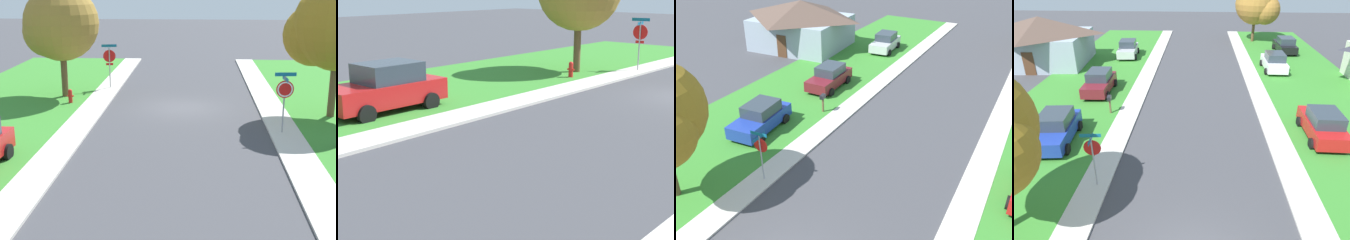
{
  "view_description": "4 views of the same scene",
  "coord_description": "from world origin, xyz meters",
  "views": [
    {
      "loc": [
        -0.78,
        24.93,
        6.56
      ],
      "look_at": [
        0.3,
        7.2,
        1.4
      ],
      "focal_mm": 51.7,
      "sensor_mm": 36.0,
      "label": 1
    },
    {
      "loc": [
        -7.45,
        19.75,
        4.33
      ],
      "look_at": [
        -0.17,
        11.46,
        1.4
      ],
      "focal_mm": 54.05,
      "sensor_mm": 36.0,
      "label": 2
    },
    {
      "loc": [
        6.05,
        -6.32,
        11.43
      ],
      "look_at": [
        -2.92,
        9.53,
        1.4
      ],
      "focal_mm": 39.12,
      "sensor_mm": 36.0,
      "label": 3
    },
    {
      "loc": [
        -0.0,
        -7.0,
        9.33
      ],
      "look_at": [
        -0.87,
        8.57,
        1.4
      ],
      "focal_mm": 33.63,
      "sensor_mm": 36.0,
      "label": 4
    }
  ],
  "objects": [
    {
      "name": "sidewalk_east",
      "position": [
        4.7,
        12.0,
        0.05
      ],
      "size": [
        1.4,
        56.0,
        0.1
      ],
      "primitive_type": "cube",
      "color": "beige",
      "rests_on": "ground"
    },
    {
      "name": "sidewalk_west",
      "position": [
        -4.7,
        12.0,
        0.05
      ],
      "size": [
        1.4,
        56.0,
        0.1
      ],
      "primitive_type": "cube",
      "color": "beige",
      "rests_on": "ground"
    },
    {
      "name": "lawn_west",
      "position": [
        -9.4,
        12.0,
        0.04
      ],
      "size": [
        8.0,
        56.0,
        0.08
      ],
      "primitive_type": "cube",
      "color": "#38842D",
      "rests_on": "ground"
    },
    {
      "name": "stop_sign_far_corner",
      "position": [
        -4.56,
        4.39,
        1.89
      ],
      "size": [
        0.92,
        0.92,
        2.77
      ],
      "color": "#9E9EA3",
      "rests_on": "ground"
    },
    {
      "name": "car_maroon_behind_trees",
      "position": [
        -7.73,
        15.78,
        0.87
      ],
      "size": [
        2.15,
        4.36,
        1.76
      ],
      "color": "maroon",
      "rests_on": "ground"
    },
    {
      "name": "car_blue_across_road",
      "position": [
        -7.98,
        8.18,
        0.87
      ],
      "size": [
        2.35,
        4.45,
        1.76
      ],
      "color": "#1E389E",
      "rests_on": "ground"
    },
    {
      "name": "car_silver_kerbside_mid",
      "position": [
        -7.65,
        26.14,
        0.87
      ],
      "size": [
        2.29,
        4.43,
        1.76
      ],
      "color": "silver",
      "rests_on": "ground"
    },
    {
      "name": "house_left_setback",
      "position": [
        -15.46,
        23.17,
        2.38
      ],
      "size": [
        9.49,
        8.37,
        4.6
      ],
      "color": "#93A3B2",
      "rests_on": "ground"
    },
    {
      "name": "mailbox",
      "position": [
        -5.91,
        11.97,
        1.01
      ],
      "size": [
        0.29,
        0.5,
        1.31
      ],
      "color": "brown",
      "rests_on": "ground"
    }
  ]
}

